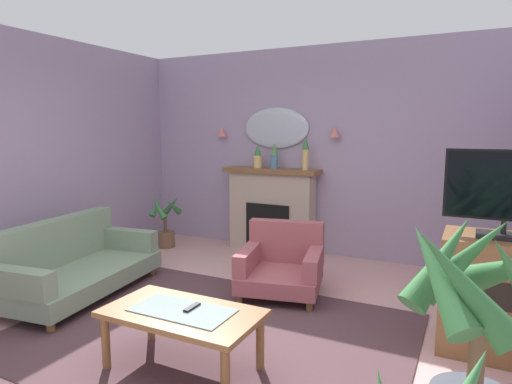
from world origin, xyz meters
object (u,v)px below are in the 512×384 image
floral_couch (72,264)px  tv_cabinet (498,295)px  tv_remote (192,308)px  potted_plant_corner_palm (478,336)px  mantel_vase_left (305,152)px  mantel_vase_centre (274,157)px  coffee_table (182,318)px  potted_plant_small_fern (165,224)px  armchair_in_corner (282,264)px  mantel_vase_right (258,157)px  wall_sconce_right (335,132)px  fireplace (271,210)px  wall_sconce_left (222,132)px  wall_mirror (276,128)px  tv_flatscreen (507,191)px

floral_couch → tv_cabinet: bearing=8.8°
tv_remote → potted_plant_corner_palm: bearing=-3.4°
potted_plant_corner_palm → mantel_vase_left: bearing=123.4°
mantel_vase_centre → tv_remote: 3.23m
mantel_vase_centre → tv_cabinet: size_ratio=0.39×
coffee_table → potted_plant_small_fern: potted_plant_small_fern is taller
armchair_in_corner → potted_plant_small_fern: potted_plant_small_fern is taller
mantel_vase_right → potted_plant_small_fern: size_ratio=0.43×
wall_sconce_right → potted_plant_small_fern: (-2.29, -0.62, -1.31)m
fireplace → wall_sconce_left: wall_sconce_left is taller
fireplace → mantel_vase_right: 0.77m
mantel_vase_centre → tv_remote: mantel_vase_centre is taller
wall_mirror → potted_plant_corner_palm: bearing=-52.1°
armchair_in_corner → wall_sconce_left: bearing=137.3°
mantel_vase_left → wall_mirror: (-0.50, 0.17, 0.31)m
floral_couch → tv_flatscreen: bearing=8.5°
floral_couch → potted_plant_corner_palm: (3.71, -0.74, 0.37)m
wall_sconce_left → coffee_table: bearing=-63.6°
fireplace → tv_flatscreen: tv_flatscreen is taller
mantel_vase_right → mantel_vase_left: (0.70, 0.00, 0.09)m
mantel_vase_centre → wall_sconce_left: size_ratio=2.50×
fireplace → tv_flatscreen: bearing=-34.1°
coffee_table → armchair_in_corner: (0.03, 1.70, -0.08)m
floral_couch → potted_plant_corner_palm: potted_plant_corner_palm is taller
wall_sconce_left → tv_cabinet: bearing=-28.1°
floral_couch → coffee_table: bearing=-19.8°
tv_cabinet → potted_plant_small_fern: tv_cabinet is taller
tv_remote → floral_couch: 2.04m
fireplace → floral_couch: (-1.15, -2.42, -0.25)m
wall_mirror → potted_plant_corner_palm: wall_mirror is taller
mantel_vase_centre → floral_couch: mantel_vase_centre is taller
mantel_vase_centre → potted_plant_corner_palm: (2.51, -3.12, -0.64)m
mantel_vase_right → tv_flatscreen: (2.91, -1.81, -0.07)m
wall_sconce_left → tv_cabinet: size_ratio=0.16×
tv_cabinet → fireplace: bearing=146.2°
mantel_vase_right → floral_couch: bearing=-111.7°
coffee_table → tv_remote: bearing=45.2°
tv_remote → potted_plant_small_fern: (-2.22, 2.52, -0.11)m
mantel_vase_centre → mantel_vase_right: bearing=-180.0°
coffee_table → tv_cabinet: 2.36m
wall_sconce_left → tv_cabinet: 4.22m
wall_sconce_left → potted_plant_small_fern: size_ratio=0.18×
wall_sconce_right → potted_plant_corner_palm: (1.71, -3.24, -0.97)m
fireplace → wall_sconce_left: bearing=173.8°
mantel_vase_left → tv_cabinet: 3.00m
coffee_table → mantel_vase_right: bearing=106.9°
potted_plant_small_fern → potted_plant_corner_palm: bearing=-33.3°
mantel_vase_right → potted_plant_corner_palm: size_ratio=0.26×
fireplace → potted_plant_small_fern: 1.55m
tv_cabinet → mantel_vase_centre: bearing=146.2°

